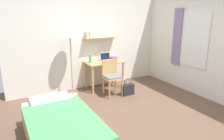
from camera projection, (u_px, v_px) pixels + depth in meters
ground_plane at (134, 116)px, 4.09m from camera, size 5.28×5.28×0.00m
wall_back at (92, 39)px, 5.44m from camera, size 4.40×0.27×2.60m
wall_right at (208, 43)px, 4.71m from camera, size 0.10×4.40×2.60m
bed at (62, 131)px, 3.14m from camera, size 0.98×1.84×0.54m
desk at (104, 67)px, 5.45m from camera, size 0.98×0.58×0.74m
desk_chair at (112, 75)px, 5.02m from camera, size 0.43×0.41×0.87m
standing_lamp at (70, 35)px, 4.72m from camera, size 0.43×0.43×1.66m
laptop at (106, 59)px, 5.47m from camera, size 0.30×0.22×0.22m
water_bottle at (90, 59)px, 5.22m from camera, size 0.07×0.07×0.21m
book_stack at (113, 58)px, 5.58m from camera, size 0.20×0.23×0.09m
handbag at (128, 89)px, 5.09m from camera, size 0.31×0.13×0.43m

